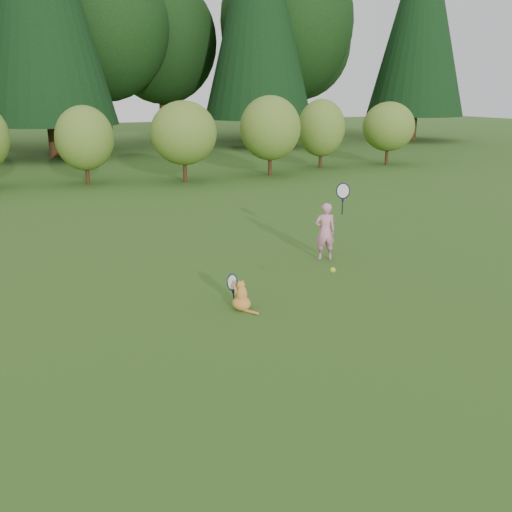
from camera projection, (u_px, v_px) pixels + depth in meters
name	position (u px, v px, depth m)	size (l,w,h in m)	color
ground	(268.00, 321.00, 7.89)	(100.00, 100.00, 0.00)	#2D5317
shrub_row	(89.00, 143.00, 18.72)	(28.00, 3.00, 2.80)	#4F7B26
child	(326.00, 230.00, 10.61)	(0.63, 0.42, 1.61)	pink
cat	(241.00, 294.00, 8.26)	(0.30, 0.58, 0.61)	orange
tennis_ball	(333.00, 270.00, 7.87)	(0.08, 0.08, 0.08)	#94CC18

